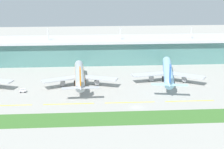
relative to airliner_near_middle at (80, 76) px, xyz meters
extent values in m
plane|color=#A8A59E|center=(31.30, -41.96, -6.45)|extent=(600.00, 600.00, 0.00)
cube|color=slate|center=(31.30, 61.61, 2.25)|extent=(280.00, 28.00, 17.41)
cube|color=silver|center=(31.30, 61.61, 11.86)|extent=(288.00, 34.00, 1.80)
cylinder|color=silver|center=(-24.70, 56.01, 17.26)|extent=(0.90, 0.90, 9.00)
cylinder|color=silver|center=(31.30, 56.01, 17.26)|extent=(0.90, 0.90, 9.00)
cylinder|color=silver|center=(87.30, 56.01, 17.26)|extent=(0.90, 0.90, 9.00)
cylinder|color=#ADB2BC|center=(-0.05, 1.52, 0.05)|extent=(7.56, 56.04, 5.80)
cone|color=#ADB2BC|center=(-0.99, 31.44, 0.05)|extent=(5.63, 4.17, 5.51)
cone|color=#ADB2BC|center=(0.93, -29.41, 1.25)|extent=(5.14, 6.78, 5.72)
cube|color=orange|center=(0.90, -28.41, 7.70)|extent=(0.90, 6.42, 9.50)
cube|color=#ADB2BC|center=(-4.58, -29.08, 1.05)|extent=(10.10, 3.51, 0.36)
cube|color=#ADB2BC|center=(6.41, -28.74, 1.05)|extent=(10.10, 3.51, 0.36)
cube|color=#B7BABF|center=(-11.90, -3.28, -1.26)|extent=(24.70, 15.91, 0.70)
cylinder|color=gray|center=(-10.75, -1.80, -4.05)|extent=(3.34, 4.60, 3.20)
cube|color=#B7BABF|center=(12.09, -2.53, -1.26)|extent=(24.87, 14.67, 0.70)
cylinder|color=gray|center=(10.84, -1.12, -4.05)|extent=(3.34, 4.60, 3.20)
cylinder|color=black|center=(-0.71, 22.46, -4.65)|extent=(0.70, 0.70, 3.60)
cylinder|color=black|center=(-3.15, -1.58, -4.65)|extent=(1.10, 1.10, 3.60)
cylinder|color=black|center=(3.25, -1.38, -4.65)|extent=(1.10, 1.10, 3.60)
cube|color=orange|center=(-0.05, 1.52, 0.45)|extent=(7.42, 50.45, 0.60)
cylinder|color=#9ED1EA|center=(58.39, 6.15, 0.05)|extent=(17.09, 61.71, 5.80)
cone|color=#9ED1EA|center=(64.46, 38.43, 0.05)|extent=(6.15, 4.95, 5.51)
cone|color=#9ED1EA|center=(52.14, -27.12, 1.25)|extent=(6.07, 7.42, 5.72)
cube|color=#2D5BB7|center=(52.33, -26.13, 7.70)|extent=(1.87, 6.42, 9.50)
cube|color=#9ED1EA|center=(46.83, -25.61, 1.05)|extent=(10.42, 4.99, 0.36)
cube|color=#9ED1EA|center=(57.64, -27.64, 1.05)|extent=(10.42, 4.99, 0.36)
cube|color=#B7BABF|center=(45.78, 4.02, -1.26)|extent=(24.87, 11.39, 0.70)
cylinder|color=gray|center=(47.23, 5.21, -4.05)|extent=(3.98, 5.01, 3.20)
cube|color=#B7BABF|center=(69.37, -0.41, -1.26)|extent=(23.88, 18.67, 0.70)
cylinder|color=gray|center=(68.46, 1.23, -4.05)|extent=(3.98, 5.01, 3.20)
cylinder|color=black|center=(62.67, 28.89, -4.65)|extent=(0.70, 0.70, 3.60)
cylinder|color=black|center=(54.70, 3.79, -4.65)|extent=(1.10, 1.10, 3.60)
cylinder|color=black|center=(60.99, 2.61, -4.65)|extent=(1.10, 1.10, 3.60)
cube|color=#2D5BB7|center=(58.39, 6.15, 0.45)|extent=(15.99, 55.65, 0.60)
cube|color=yellow|center=(-39.70, -34.31, -6.43)|extent=(28.00, 0.70, 0.04)
cube|color=yellow|center=(-5.70, -34.31, -6.43)|extent=(28.00, 0.70, 0.04)
cube|color=yellow|center=(28.30, -34.31, -6.43)|extent=(28.00, 0.70, 0.04)
cube|color=yellow|center=(62.30, -34.31, -6.43)|extent=(28.00, 0.70, 0.04)
cube|color=#3D702D|center=(31.30, -56.72, -6.40)|extent=(300.00, 18.00, 0.10)
cube|color=silver|center=(-34.12, -12.32, -5.20)|extent=(3.76, 2.15, 1.60)
cube|color=silver|center=(-34.12, -12.32, -4.05)|extent=(3.40, 2.11, 0.16)
cylinder|color=black|center=(-35.30, -13.25, -6.00)|extent=(0.93, 0.44, 0.90)
cylinder|color=black|center=(-35.46, -11.64, -6.00)|extent=(0.93, 0.44, 0.90)
cylinder|color=black|center=(-32.79, -13.00, -6.00)|extent=(0.93, 0.44, 0.90)
cylinder|color=black|center=(-32.95, -11.39, -6.00)|extent=(0.93, 0.44, 0.90)
camera|label=1|loc=(4.62, -227.62, 64.88)|focal=59.37mm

